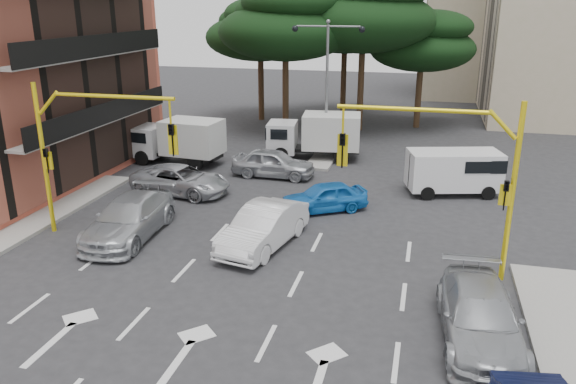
% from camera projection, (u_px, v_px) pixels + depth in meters
% --- Properties ---
extents(ground, '(120.00, 120.00, 0.00)m').
position_uv_depth(ground, '(239.00, 277.00, 19.00)').
color(ground, '#28282B').
rests_on(ground, ground).
extents(median_strip, '(1.40, 6.00, 0.15)m').
position_uv_depth(median_strip, '(325.00, 156.00, 33.67)').
color(median_strip, gray).
rests_on(median_strip, ground).
extents(apartment_beige_far, '(16.20, 12.15, 16.70)m').
position_uv_depth(apartment_beige_far, '(514.00, 7.00, 53.71)').
color(apartment_beige_far, '#BBAF8C').
rests_on(apartment_beige_far, ground).
extents(pine_left_near, '(9.15, 9.15, 10.23)m').
position_uv_depth(pine_left_near, '(286.00, 21.00, 37.63)').
color(pine_left_near, '#382616').
rests_on(pine_left_near, ground).
extents(pine_center, '(9.98, 9.98, 11.16)m').
position_uv_depth(pine_center, '(365.00, 10.00, 38.08)').
color(pine_center, '#382616').
rests_on(pine_center, ground).
extents(pine_left_far, '(8.32, 8.32, 9.30)m').
position_uv_depth(pine_left_far, '(261.00, 29.00, 42.22)').
color(pine_left_far, '#382616').
rests_on(pine_left_far, ground).
extents(pine_right, '(7.49, 7.49, 8.37)m').
position_uv_depth(pine_right, '(423.00, 41.00, 39.66)').
color(pine_right, '#382616').
rests_on(pine_right, ground).
extents(pine_back, '(9.15, 9.15, 10.23)m').
position_uv_depth(pine_back, '(346.00, 19.00, 43.36)').
color(pine_back, '#382616').
rests_on(pine_back, ground).
extents(signal_mast_right, '(5.79, 0.37, 6.00)m').
position_uv_depth(signal_mast_right, '(456.00, 165.00, 18.00)').
color(signal_mast_right, yellow).
rests_on(signal_mast_right, ground).
extents(signal_mast_left, '(5.79, 0.37, 6.00)m').
position_uv_depth(signal_mast_left, '(82.00, 140.00, 21.16)').
color(signal_mast_left, yellow).
rests_on(signal_mast_left, ground).
extents(street_lamp_center, '(4.16, 0.36, 7.77)m').
position_uv_depth(street_lamp_center, '(327.00, 65.00, 31.95)').
color(street_lamp_center, slate).
rests_on(street_lamp_center, median_strip).
extents(car_white_hatch, '(2.60, 5.03, 1.58)m').
position_uv_depth(car_white_hatch, '(264.00, 227.00, 21.14)').
color(car_white_hatch, silver).
rests_on(car_white_hatch, ground).
extents(car_blue_compact, '(4.05, 3.28, 1.30)m').
position_uv_depth(car_blue_compact, '(324.00, 197.00, 24.83)').
color(car_blue_compact, blue).
rests_on(car_blue_compact, ground).
extents(car_silver_wagon, '(2.47, 5.49, 1.56)m').
position_uv_depth(car_silver_wagon, '(129.00, 218.00, 22.04)').
color(car_silver_wagon, '#ADB1B6').
rests_on(car_silver_wagon, ground).
extents(car_silver_cross_a, '(5.13, 2.93, 1.35)m').
position_uv_depth(car_silver_cross_a, '(181.00, 180.00, 27.13)').
color(car_silver_cross_a, '#A9ABB1').
rests_on(car_silver_cross_a, ground).
extents(car_silver_cross_b, '(4.43, 1.89, 1.49)m').
position_uv_depth(car_silver_cross_b, '(273.00, 163.00, 29.70)').
color(car_silver_cross_b, '#A8AAB0').
rests_on(car_silver_cross_b, ground).
extents(car_silver_parked, '(2.40, 5.20, 1.47)m').
position_uv_depth(car_silver_parked, '(480.00, 317.00, 15.23)').
color(car_silver_parked, '#989B9F').
rests_on(car_silver_parked, ground).
extents(van_white, '(4.66, 3.02, 2.15)m').
position_uv_depth(van_white, '(453.00, 172.00, 26.94)').
color(van_white, white).
rests_on(van_white, ground).
extents(box_truck_a, '(5.47, 2.70, 2.60)m').
position_uv_depth(box_truck_a, '(178.00, 142.00, 31.91)').
color(box_truck_a, silver).
rests_on(box_truck_a, ground).
extents(box_truck_b, '(5.71, 2.94, 2.69)m').
position_uv_depth(box_truck_b, '(315.00, 136.00, 32.93)').
color(box_truck_b, silver).
rests_on(box_truck_b, ground).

